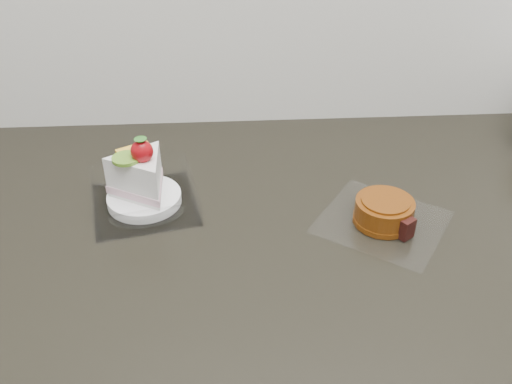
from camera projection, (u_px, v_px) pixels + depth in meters
name	position (u px, v px, depth m)	size (l,w,h in m)	color
cake_tray	(143.00, 187.00, 0.81)	(0.17, 0.17, 0.11)	white
mooncake_wrap	(384.00, 214.00, 0.79)	(0.22, 0.22, 0.04)	white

